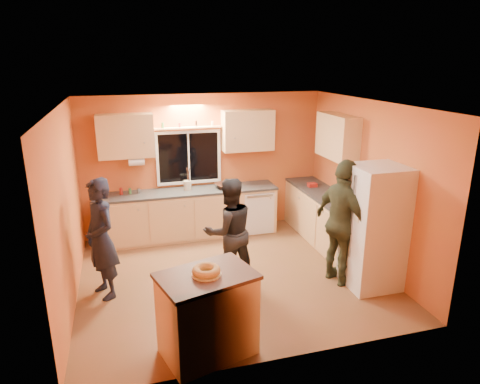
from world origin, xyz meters
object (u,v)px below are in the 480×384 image
object	(u,v)px
person_center	(229,231)
island	(207,314)
refrigerator	(374,227)
person_right	(343,223)
person_left	(101,239)

from	to	relation	value
person_center	island	bearing A→B (deg)	59.21
person_center	refrigerator	bearing A→B (deg)	153.44
person_right	refrigerator	bearing A→B (deg)	-129.02
person_left	person_right	distance (m)	3.40
refrigerator	person_right	distance (m)	0.44
person_left	person_center	size ratio (longest dim) A/B	1.06
island	person_right	bearing A→B (deg)	9.99
island	person_center	size ratio (longest dim) A/B	0.73
refrigerator	person_left	distance (m)	3.82
person_center	person_right	distance (m)	1.64
person_left	person_center	xyz separation A→B (m)	(1.78, -0.09, -0.05)
refrigerator	island	size ratio (longest dim) A/B	1.54
refrigerator	person_center	bearing A→B (deg)	161.40
person_right	person_left	bearing A→B (deg)	68.74
person_right	person_center	bearing A→B (deg)	61.80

